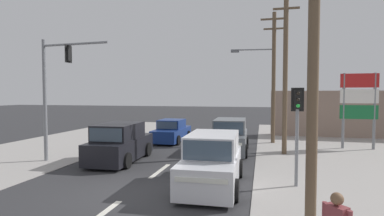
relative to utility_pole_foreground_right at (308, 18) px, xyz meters
The scene contains 16 objects.
ground_plane 7.56m from the utility_pole_foreground_right, 162.42° to the left, with size 140.00×140.00×0.00m, color #303033.
lane_dash_near 7.37m from the utility_pole_foreground_right, behind, with size 0.20×2.40×0.01m, color silver.
lane_dash_mid 8.73m from the utility_pole_foreground_right, 138.60° to the left, with size 0.20×2.40×0.01m, color silver.
lane_dash_far 12.17m from the utility_pole_foreground_right, 118.75° to the left, with size 0.20×2.40×0.01m, color silver.
kerb_left_verge 15.78m from the utility_pole_foreground_right, 157.63° to the left, with size 8.00×40.00×0.02m, color #A39E99.
utility_pole_foreground_right is the anchor object (origin of this frame).
utility_pole_midground_right 9.69m from the utility_pole_foreground_right, 88.83° to the left, with size 1.80×0.26×9.09m.
utility_pole_background_right 13.48m from the utility_pole_foreground_right, 91.83° to the left, with size 3.78×0.56×8.82m.
traffic_signal_mast 12.17m from the utility_pole_foreground_right, 154.72° to the left, with size 3.69×0.44×6.00m.
pedestal_signal_right_kerb 4.56m from the utility_pole_foreground_right, 86.86° to the left, with size 0.44×0.29×3.56m.
shopping_plaza_sign 13.33m from the utility_pole_foreground_right, 69.27° to the left, with size 2.10×0.16×4.60m.
shopfront_wall_far 18.87m from the utility_pole_foreground_right, 72.17° to the left, with size 12.00×1.00×3.60m, color gray.
suv_oncoming_near 10.85m from the utility_pole_foreground_right, 106.29° to the left, with size 2.16×4.59×1.90m.
suv_crossing_left 10.75m from the utility_pole_foreground_right, 142.62° to the left, with size 2.21×4.61×1.90m.
sedan_oncoming_mid 15.06m from the utility_pole_foreground_right, 119.90° to the left, with size 1.95×4.27×1.56m.
suv_kerbside_parked 5.92m from the utility_pole_foreground_right, 131.77° to the left, with size 2.14×4.58×1.90m.
Camera 1 is at (4.29, -9.20, 3.33)m, focal length 28.00 mm.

